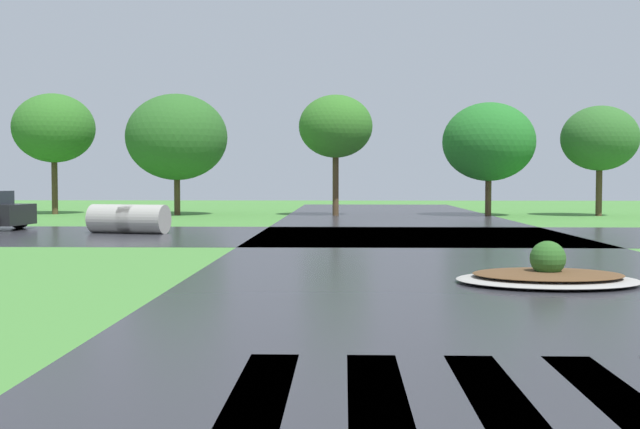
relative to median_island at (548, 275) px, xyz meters
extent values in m
cube|color=#2B2B30|center=(-1.16, -0.37, -0.13)|extent=(9.34, 80.00, 0.01)
cube|color=#2B2B30|center=(-1.16, 10.63, -0.13)|extent=(90.00, 8.41, 0.01)
cube|color=white|center=(-3.86, -6.71, -0.13)|extent=(0.45, 3.05, 0.01)
cube|color=white|center=(-2.96, -6.71, -0.13)|extent=(0.45, 3.05, 0.01)
cube|color=white|center=(-2.06, -6.71, -0.13)|extent=(0.45, 3.05, 0.01)
cube|color=white|center=(-1.16, -6.71, -0.13)|extent=(0.45, 3.05, 0.01)
ellipsoid|color=#9E9B93|center=(0.00, 0.00, -0.07)|extent=(2.88, 2.16, 0.12)
ellipsoid|color=brown|center=(0.00, 0.00, 0.02)|extent=(2.36, 1.77, 0.10)
sphere|color=#2D6023|center=(0.00, 0.00, 0.27)|extent=(0.56, 0.56, 0.56)
cylinder|color=black|center=(-14.21, 13.78, 0.19)|extent=(0.66, 0.28, 0.64)
cylinder|color=#9E9B93|center=(-10.30, 11.48, 0.31)|extent=(1.60, 1.20, 0.89)
cylinder|color=#9E9B93|center=(-9.32, 11.25, 0.31)|extent=(1.60, 1.20, 0.89)
cylinder|color=#4C3823|center=(-17.02, 24.63, 1.24)|extent=(0.28, 0.28, 2.75)
ellipsoid|color=#316D24|center=(-17.02, 24.63, 3.96)|extent=(3.84, 3.84, 3.27)
cylinder|color=#4C3823|center=(-11.00, 23.92, 0.85)|extent=(0.28, 0.28, 1.97)
ellipsoid|color=#2B6224|center=(-11.00, 23.92, 3.48)|extent=(4.69, 4.69, 3.99)
cylinder|color=#4C3823|center=(-3.62, 23.54, 1.32)|extent=(0.28, 0.28, 2.90)
ellipsoid|color=#336F24|center=(-3.62, 23.54, 3.94)|extent=(3.36, 3.36, 2.86)
cylinder|color=#4C3823|center=(3.34, 23.63, 0.82)|extent=(0.28, 0.28, 1.90)
ellipsoid|color=#246F27|center=(3.34, 23.63, 3.23)|extent=(4.19, 4.19, 3.56)
cylinder|color=#4C3823|center=(8.32, 23.59, 1.02)|extent=(0.28, 0.28, 2.31)
ellipsoid|color=#306729|center=(8.32, 23.59, 3.38)|extent=(3.45, 3.45, 2.93)
camera|label=1|loc=(-3.21, -12.51, 1.51)|focal=44.30mm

